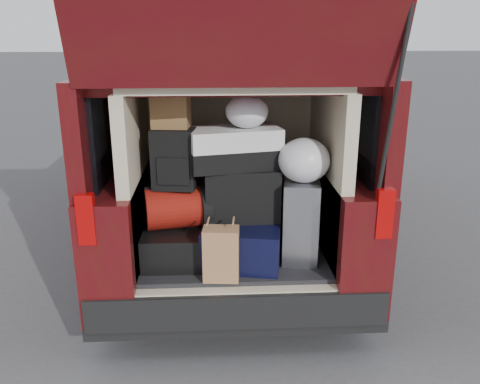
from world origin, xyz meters
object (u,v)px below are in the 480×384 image
at_px(navy_hardshell, 244,238).
at_px(black_soft_case, 242,193).
at_px(black_hardshell, 175,242).
at_px(silver_roller, 300,219).
at_px(kraft_bag, 221,254).
at_px(red_duffel, 178,207).
at_px(backpack, 174,159).
at_px(twotone_duffel, 234,148).

relative_size(navy_hardshell, black_soft_case, 1.25).
distance_m(black_hardshell, silver_roller, 0.87).
height_order(kraft_bag, black_soft_case, black_soft_case).
relative_size(red_duffel, black_soft_case, 0.86).
xyz_separation_m(backpack, twotone_duffel, (0.39, 0.04, 0.06)).
bearing_deg(black_hardshell, twotone_duffel, 5.50).
distance_m(black_soft_case, backpack, 0.51).
distance_m(navy_hardshell, red_duffel, 0.50).
height_order(silver_roller, black_soft_case, black_soft_case).
relative_size(silver_roller, black_soft_case, 1.13).
relative_size(kraft_bag, red_duffel, 0.80).
distance_m(kraft_bag, twotone_duffel, 0.70).
bearing_deg(kraft_bag, red_duffel, 135.51).
relative_size(navy_hardshell, red_duffel, 1.45).
xyz_separation_m(navy_hardshell, silver_roller, (0.38, -0.02, 0.14)).
bearing_deg(black_soft_case, black_hardshell, -179.04).
xyz_separation_m(kraft_bag, black_soft_case, (0.15, 0.36, 0.28)).
distance_m(red_duffel, twotone_duffel, 0.55).
distance_m(black_hardshell, red_duffel, 0.25).
relative_size(silver_roller, backpack, 1.41).
distance_m(black_hardshell, kraft_bag, 0.46).
xyz_separation_m(silver_roller, twotone_duffel, (-0.44, 0.08, 0.48)).
relative_size(backpack, twotone_duffel, 0.67).
bearing_deg(navy_hardshell, red_duffel, -172.31).
bearing_deg(black_hardshell, kraft_bag, -46.65).
height_order(navy_hardshell, silver_roller, silver_roller).
xyz_separation_m(navy_hardshell, black_soft_case, (-0.01, 0.05, 0.31)).
xyz_separation_m(black_hardshell, navy_hardshell, (0.47, -0.02, 0.02)).
bearing_deg(kraft_bag, backpack, 137.33).
height_order(red_duffel, black_soft_case, black_soft_case).
relative_size(navy_hardshell, backpack, 1.56).
relative_size(red_duffel, twotone_duffel, 0.72).
xyz_separation_m(silver_roller, kraft_bag, (-0.54, -0.29, -0.11)).
relative_size(kraft_bag, twotone_duffel, 0.58).
bearing_deg(navy_hardshell, black_hardshell, -172.72).
bearing_deg(backpack, silver_roller, 5.78).
height_order(navy_hardshell, backpack, backpack).
height_order(black_soft_case, backpack, backpack).
xyz_separation_m(kraft_bag, twotone_duffel, (0.10, 0.37, 0.58)).
xyz_separation_m(kraft_bag, backpack, (-0.29, 0.33, 0.53)).
bearing_deg(backpack, navy_hardshell, 6.73).
bearing_deg(navy_hardshell, silver_roller, 6.61).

